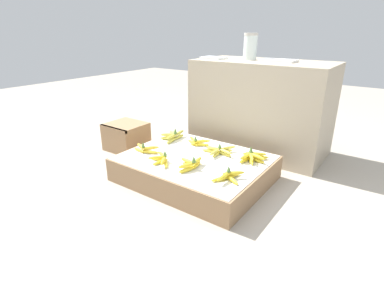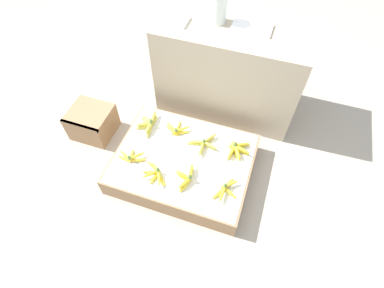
# 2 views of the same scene
# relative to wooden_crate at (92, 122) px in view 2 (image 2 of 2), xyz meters

# --- Properties ---
(ground_plane) EXTENTS (10.00, 10.00, 0.00)m
(ground_plane) POSITION_rel_wooden_crate_xyz_m (0.85, -0.12, -0.12)
(ground_plane) COLOR #A89E8E
(display_platform) EXTENTS (1.01, 0.79, 0.17)m
(display_platform) POSITION_rel_wooden_crate_xyz_m (0.85, -0.12, -0.04)
(display_platform) COLOR #997551
(display_platform) RESTS_ON ground_plane
(back_vendor_table) EXTENTS (1.14, 0.59, 0.79)m
(back_vendor_table) POSITION_rel_wooden_crate_xyz_m (0.97, 0.70, 0.27)
(back_vendor_table) COLOR tan
(back_vendor_table) RESTS_ON ground_plane
(wooden_crate) EXTENTS (0.33, 0.31, 0.24)m
(wooden_crate) POSITION_rel_wooden_crate_xyz_m (0.00, 0.00, 0.00)
(wooden_crate) COLOR #997551
(wooden_crate) RESTS_ON ground_plane
(banana_bunch_front_left) EXTENTS (0.22, 0.13, 0.09)m
(banana_bunch_front_left) POSITION_rel_wooden_crate_xyz_m (0.49, -0.26, 0.08)
(banana_bunch_front_left) COLOR gold
(banana_bunch_front_left) RESTS_ON display_platform
(banana_bunch_front_midleft) EXTENTS (0.21, 0.18, 0.08)m
(banana_bunch_front_midleft) POSITION_rel_wooden_crate_xyz_m (0.71, -0.32, 0.08)
(banana_bunch_front_midleft) COLOR yellow
(banana_bunch_front_midleft) RESTS_ON display_platform
(banana_bunch_front_midright) EXTENTS (0.14, 0.23, 0.10)m
(banana_bunch_front_midright) POSITION_rel_wooden_crate_xyz_m (0.93, -0.29, 0.08)
(banana_bunch_front_midright) COLOR yellow
(banana_bunch_front_midright) RESTS_ON display_platform
(banana_bunch_front_right) EXTENTS (0.17, 0.22, 0.09)m
(banana_bunch_front_right) POSITION_rel_wooden_crate_xyz_m (1.22, -0.28, 0.08)
(banana_bunch_front_right) COLOR yellow
(banana_bunch_front_right) RESTS_ON display_platform
(banana_bunch_middle_left) EXTENTS (0.15, 0.27, 0.10)m
(banana_bunch_middle_left) POSITION_rel_wooden_crate_xyz_m (0.49, 0.08, 0.08)
(banana_bunch_middle_left) COLOR gold
(banana_bunch_middle_left) RESTS_ON display_platform
(banana_bunch_middle_midleft) EXTENTS (0.21, 0.16, 0.08)m
(banana_bunch_middle_midleft) POSITION_rel_wooden_crate_xyz_m (0.72, 0.10, 0.07)
(banana_bunch_middle_midleft) COLOR yellow
(banana_bunch_middle_midleft) RESTS_ON display_platform
(banana_bunch_middle_midright) EXTENTS (0.26, 0.26, 0.08)m
(banana_bunch_middle_midright) POSITION_rel_wooden_crate_xyz_m (0.96, 0.03, 0.08)
(banana_bunch_middle_midright) COLOR #DBCC4C
(banana_bunch_middle_midright) RESTS_ON display_platform
(banana_bunch_middle_right) EXTENTS (0.18, 0.21, 0.10)m
(banana_bunch_middle_right) POSITION_rel_wooden_crate_xyz_m (1.21, 0.07, 0.08)
(banana_bunch_middle_right) COLOR yellow
(banana_bunch_middle_right) RESTS_ON display_platform
(glass_jar) EXTENTS (0.12, 0.12, 0.22)m
(glass_jar) POSITION_rel_wooden_crate_xyz_m (0.84, 0.70, 0.78)
(glass_jar) COLOR silver
(glass_jar) RESTS_ON back_vendor_table
(foam_tray_white) EXTENTS (0.29, 0.17, 0.02)m
(foam_tray_white) POSITION_rel_wooden_crate_xyz_m (1.09, 0.70, 0.68)
(foam_tray_white) COLOR white
(foam_tray_white) RESTS_ON back_vendor_table
(foam_tray_dark) EXTENTS (0.20, 0.16, 0.02)m
(foam_tray_dark) POSITION_rel_wooden_crate_xyz_m (0.54, 0.60, 0.68)
(foam_tray_dark) COLOR white
(foam_tray_dark) RESTS_ON back_vendor_table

